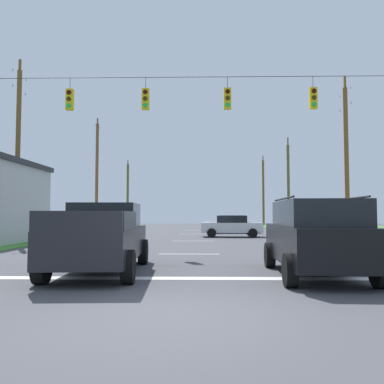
{
  "coord_description": "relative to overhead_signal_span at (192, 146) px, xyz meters",
  "views": [
    {
      "loc": [
        0.44,
        -6.44,
        1.63
      ],
      "look_at": [
        0.11,
        10.46,
        2.58
      ],
      "focal_mm": 36.58,
      "sensor_mm": 36.0,
      "label": 1
    }
  ],
  "objects": [
    {
      "name": "ground_plane",
      "position": [
        -0.11,
        -10.79,
        -4.67
      ],
      "size": [
        120.0,
        120.0,
        0.0
      ],
      "primitive_type": "plane",
      "color": "#47474C"
    },
    {
      "name": "stop_bar_stripe",
      "position": [
        -0.11,
        -7.22,
        -4.67
      ],
      "size": [
        15.72,
        0.45,
        0.01
      ],
      "primitive_type": "cube",
      "color": "white",
      "rests_on": "ground"
    },
    {
      "name": "lane_dash_0",
      "position": [
        -0.11,
        -1.22,
        -4.67
      ],
      "size": [
        2.5,
        0.15,
        0.01
      ],
      "primitive_type": "cube",
      "rotation": [
        0.0,
        0.0,
        1.57
      ],
      "color": "white",
      "rests_on": "ground"
    },
    {
      "name": "lane_dash_1",
      "position": [
        -0.11,
        6.49,
        -4.67
      ],
      "size": [
        2.5,
        0.15,
        0.01
      ],
      "primitive_type": "cube",
      "rotation": [
        0.0,
        0.0,
        1.57
      ],
      "color": "white",
      "rests_on": "ground"
    },
    {
      "name": "lane_dash_2",
      "position": [
        -0.11,
        14.73,
        -4.67
      ],
      "size": [
        2.5,
        0.15,
        0.01
      ],
      "primitive_type": "cube",
      "rotation": [
        0.0,
        0.0,
        1.57
      ],
      "color": "white",
      "rests_on": "ground"
    },
    {
      "name": "lane_dash_3",
      "position": [
        -0.11,
        22.41,
        -4.67
      ],
      "size": [
        2.5,
        0.15,
        0.01
      ],
      "primitive_type": "cube",
      "rotation": [
        0.0,
        0.0,
        1.57
      ],
      "color": "white",
      "rests_on": "ground"
    },
    {
      "name": "overhead_signal_span",
      "position": [
        0.0,
        0.0,
        0.0
      ],
      "size": [
        18.63,
        0.31,
        8.43
      ],
      "color": "brown",
      "rests_on": "ground"
    },
    {
      "name": "pickup_truck",
      "position": [
        -2.44,
        -6.19,
        -3.7
      ],
      "size": [
        2.5,
        5.49,
        1.95
      ],
      "color": "black",
      "rests_on": "ground"
    },
    {
      "name": "suv_black",
      "position": [
        3.37,
        -6.86,
        -3.61
      ],
      "size": [
        2.37,
        4.87,
        2.05
      ],
      "color": "black",
      "rests_on": "ground"
    },
    {
      "name": "distant_car_crossing_white",
      "position": [
        3.07,
        16.31,
        -3.88
      ],
      "size": [
        4.43,
        2.29,
        1.52
      ],
      "color": "silver",
      "rests_on": "ground"
    },
    {
      "name": "distant_car_oncoming",
      "position": [
        2.61,
        10.8,
        -3.88
      ],
      "size": [
        4.37,
        2.17,
        1.52
      ],
      "color": "silver",
      "rests_on": "ground"
    },
    {
      "name": "utility_pole_mid_right",
      "position": [
        9.21,
        6.39,
        0.34
      ],
      "size": [
        0.27,
        1.86,
        10.02
      ],
      "color": "brown",
      "rests_on": "ground"
    },
    {
      "name": "utility_pole_far_right",
      "position": [
        9.25,
        22.08,
        -0.06
      ],
      "size": [
        0.28,
        1.95,
        9.36
      ],
      "color": "brown",
      "rests_on": "ground"
    },
    {
      "name": "utility_pole_near_left",
      "position": [
        9.48,
        38.95,
        0.26
      ],
      "size": [
        0.31,
        1.78,
        10.05
      ],
      "color": "brown",
      "rests_on": "ground"
    },
    {
      "name": "utility_pole_far_left",
      "position": [
        -10.39,
        5.41,
        0.75
      ],
      "size": [
        0.27,
        1.79,
        10.85
      ],
      "color": "brown",
      "rests_on": "ground"
    },
    {
      "name": "utility_pole_distant_right",
      "position": [
        -10.22,
        22.45,
        0.95
      ],
      "size": [
        0.31,
        1.66,
        11.54
      ],
      "color": "brown",
      "rests_on": "ground"
    },
    {
      "name": "utility_pole_distant_left",
      "position": [
        -10.14,
        39.28,
        -0.09
      ],
      "size": [
        0.33,
        1.63,
        9.49
      ],
      "color": "brown",
      "rests_on": "ground"
    }
  ]
}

